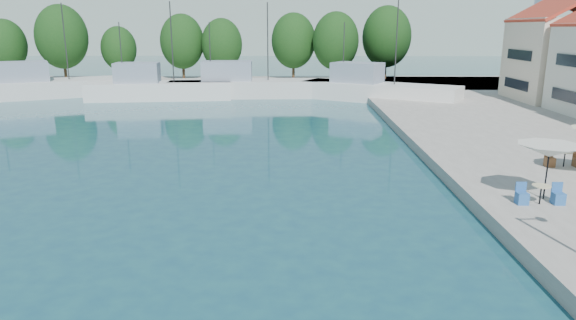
{
  "coord_description": "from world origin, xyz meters",
  "views": [
    {
      "loc": [
        -1.2,
        2.15,
        7.26
      ],
      "look_at": [
        -1.52,
        26.0,
        1.09
      ],
      "focal_mm": 32.0,
      "sensor_mm": 36.0,
      "label": 1
    }
  ],
  "objects_px": {
    "trawler_01": "(45,87)",
    "trawler_03": "(248,87)",
    "umbrella_white": "(550,151)",
    "trawler_04": "(375,90)",
    "trawler_02": "(156,89)"
  },
  "relations": [
    {
      "from": "trawler_01",
      "to": "trawler_04",
      "type": "height_order",
      "value": "same"
    },
    {
      "from": "trawler_03",
      "to": "umbrella_white",
      "type": "distance_m",
      "value": 38.8
    },
    {
      "from": "trawler_01",
      "to": "trawler_03",
      "type": "distance_m",
      "value": 21.81
    },
    {
      "from": "trawler_01",
      "to": "trawler_03",
      "type": "height_order",
      "value": "same"
    },
    {
      "from": "trawler_03",
      "to": "trawler_04",
      "type": "xyz_separation_m",
      "value": [
        13.21,
        -3.12,
        0.0
      ]
    },
    {
      "from": "trawler_02",
      "to": "trawler_03",
      "type": "relative_size",
      "value": 0.84
    },
    {
      "from": "trawler_03",
      "to": "trawler_04",
      "type": "bearing_deg",
      "value": -16.59
    },
    {
      "from": "trawler_03",
      "to": "trawler_01",
      "type": "bearing_deg",
      "value": 177.91
    },
    {
      "from": "trawler_02",
      "to": "trawler_04",
      "type": "height_order",
      "value": "same"
    },
    {
      "from": "trawler_01",
      "to": "umbrella_white",
      "type": "bearing_deg",
      "value": -71.56
    },
    {
      "from": "trawler_01",
      "to": "trawler_02",
      "type": "height_order",
      "value": "same"
    },
    {
      "from": "trawler_02",
      "to": "trawler_01",
      "type": "bearing_deg",
      "value": 164.08
    },
    {
      "from": "trawler_02",
      "to": "trawler_04",
      "type": "distance_m",
      "value": 22.48
    },
    {
      "from": "trawler_02",
      "to": "trawler_04",
      "type": "xyz_separation_m",
      "value": [
        22.47,
        -0.72,
        -0.0
      ]
    },
    {
      "from": "umbrella_white",
      "to": "trawler_01",
      "type": "bearing_deg",
      "value": 136.29
    }
  ]
}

